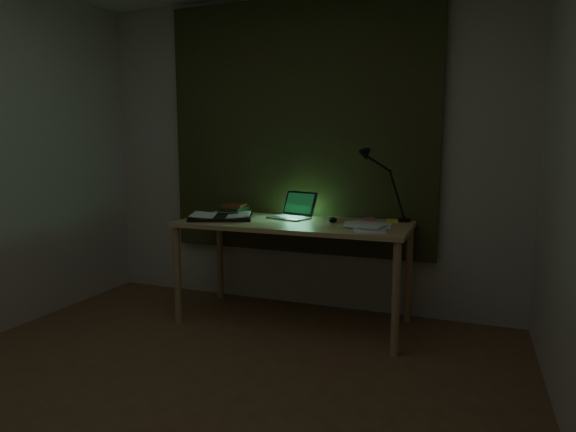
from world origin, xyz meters
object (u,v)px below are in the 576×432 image
at_px(open_textbook, 221,216).
at_px(laptop, 289,205).
at_px(desk, 294,273).
at_px(desk_lamp, 405,187).
at_px(loose_papers, 366,226).
at_px(book_stack, 234,209).

bearing_deg(open_textbook, laptop, 1.15).
bearing_deg(desk, desk_lamp, 21.25).
xyz_separation_m(open_textbook, loose_papers, (1.10, -0.00, -0.01)).
height_order(desk, loose_papers, loose_papers).
bearing_deg(laptop, desk, -38.68).
bearing_deg(loose_papers, open_textbook, 179.88).
xyz_separation_m(laptop, book_stack, (-0.51, 0.09, -0.06)).
height_order(laptop, desk_lamp, desk_lamp).
height_order(open_textbook, book_stack, book_stack).
distance_m(desk, laptop, 0.51).
distance_m(book_stack, desk_lamp, 1.37).
bearing_deg(desk, laptop, 123.89).
height_order(desk, open_textbook, open_textbook).
bearing_deg(loose_papers, book_stack, 165.54).
distance_m(desk, book_stack, 0.77).
xyz_separation_m(loose_papers, desk_lamp, (0.21, 0.36, 0.24)).
relative_size(book_stack, desk_lamp, 0.43).
bearing_deg(book_stack, open_textbook, -81.62).
relative_size(loose_papers, desk_lamp, 0.67).
bearing_deg(desk_lamp, laptop, -177.54).
xyz_separation_m(open_textbook, book_stack, (-0.04, 0.29, 0.02)).
bearing_deg(open_textbook, desk, -14.90).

